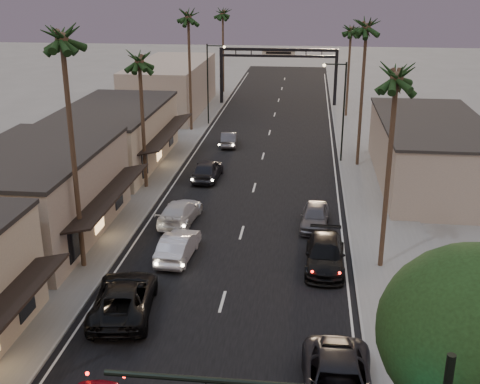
% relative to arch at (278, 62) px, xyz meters
% --- Properties ---
extents(ground, '(200.00, 200.00, 0.00)m').
position_rel_arch_xyz_m(ground, '(0.00, -30.00, -5.53)').
color(ground, slate).
rests_on(ground, ground).
extents(road, '(14.00, 120.00, 0.02)m').
position_rel_arch_xyz_m(road, '(0.00, -25.00, -5.53)').
color(road, black).
rests_on(road, ground).
extents(sidewalk_left, '(5.00, 92.00, 0.12)m').
position_rel_arch_xyz_m(sidewalk_left, '(-9.50, -18.00, -5.47)').
color(sidewalk_left, slate).
rests_on(sidewalk_left, ground).
extents(sidewalk_right, '(5.00, 92.00, 0.12)m').
position_rel_arch_xyz_m(sidewalk_right, '(9.50, -18.00, -5.47)').
color(sidewalk_right, slate).
rests_on(sidewalk_right, ground).
extents(storefront_mid, '(8.00, 14.00, 5.50)m').
position_rel_arch_xyz_m(storefront_mid, '(-13.00, -44.00, -2.78)').
color(storefront_mid, gray).
rests_on(storefront_mid, ground).
extents(storefront_far, '(8.00, 16.00, 5.00)m').
position_rel_arch_xyz_m(storefront_far, '(-13.00, -28.00, -3.03)').
color(storefront_far, tan).
rests_on(storefront_far, ground).
extents(storefront_dist, '(8.00, 20.00, 6.00)m').
position_rel_arch_xyz_m(storefront_dist, '(-13.00, -5.00, -2.53)').
color(storefront_dist, gray).
rests_on(storefront_dist, ground).
extents(building_right, '(8.00, 18.00, 5.00)m').
position_rel_arch_xyz_m(building_right, '(14.00, -30.00, -3.03)').
color(building_right, gray).
rests_on(building_right, ground).
extents(arch, '(15.20, 0.40, 7.27)m').
position_rel_arch_xyz_m(arch, '(0.00, 0.00, 0.00)').
color(arch, black).
rests_on(arch, ground).
extents(streetlight_right, '(2.13, 0.30, 9.00)m').
position_rel_arch_xyz_m(streetlight_right, '(6.92, -25.00, -0.20)').
color(streetlight_right, black).
rests_on(streetlight_right, ground).
extents(streetlight_left, '(2.13, 0.30, 9.00)m').
position_rel_arch_xyz_m(streetlight_left, '(-6.92, -12.00, -0.20)').
color(streetlight_left, black).
rests_on(streetlight_left, ground).
extents(palm_lb, '(3.20, 3.20, 15.20)m').
position_rel_arch_xyz_m(palm_lb, '(-8.60, -48.00, 7.85)').
color(palm_lb, '#38281C').
rests_on(palm_lb, ground).
extents(palm_lc, '(3.20, 3.20, 12.20)m').
position_rel_arch_xyz_m(palm_lc, '(-8.60, -34.00, 4.94)').
color(palm_lc, '#38281C').
rests_on(palm_lc, ground).
extents(palm_ld, '(3.20, 3.20, 14.20)m').
position_rel_arch_xyz_m(palm_ld, '(-8.60, -15.00, 6.88)').
color(palm_ld, '#38281C').
rests_on(palm_ld, ground).
extents(palm_ra, '(3.20, 3.20, 13.20)m').
position_rel_arch_xyz_m(palm_ra, '(8.60, -46.00, 5.91)').
color(palm_ra, '#38281C').
rests_on(palm_ra, ground).
extents(palm_rb, '(3.20, 3.20, 14.20)m').
position_rel_arch_xyz_m(palm_rb, '(8.60, -26.00, 6.88)').
color(palm_rb, '#38281C').
rests_on(palm_rb, ground).
extents(palm_rc, '(3.20, 3.20, 12.20)m').
position_rel_arch_xyz_m(palm_rc, '(8.60, -6.00, 4.94)').
color(palm_rc, '#38281C').
rests_on(palm_rc, ground).
extents(palm_far, '(3.20, 3.20, 13.20)m').
position_rel_arch_xyz_m(palm_far, '(-8.30, 8.00, 5.91)').
color(palm_far, '#38281C').
rests_on(palm_far, ground).
extents(oncoming_pickup, '(3.65, 6.53, 1.73)m').
position_rel_arch_xyz_m(oncoming_pickup, '(-4.75, -52.62, -4.67)').
color(oncoming_pickup, black).
rests_on(oncoming_pickup, ground).
extents(oncoming_silver, '(1.97, 4.89, 1.58)m').
position_rel_arch_xyz_m(oncoming_silver, '(-3.37, -46.15, -4.74)').
color(oncoming_silver, '#ABAAB0').
rests_on(oncoming_silver, ground).
extents(oncoming_white, '(2.64, 5.42, 1.52)m').
position_rel_arch_xyz_m(oncoming_white, '(-4.42, -40.65, -4.77)').
color(oncoming_white, silver).
rests_on(oncoming_white, ground).
extents(oncoming_dgrey, '(2.25, 5.06, 1.69)m').
position_rel_arch_xyz_m(oncoming_dgrey, '(-4.07, -31.29, -4.69)').
color(oncoming_dgrey, black).
rests_on(oncoming_dgrey, ground).
extents(oncoming_grey_far, '(1.87, 4.36, 1.39)m').
position_rel_arch_xyz_m(oncoming_grey_far, '(-3.69, -20.70, -4.84)').
color(oncoming_grey_far, '#414145').
rests_on(oncoming_grey_far, ground).
extents(curbside_black, '(2.38, 5.60, 1.61)m').
position_rel_arch_xyz_m(curbside_black, '(5.36, -46.40, -4.73)').
color(curbside_black, black).
rests_on(curbside_black, ground).
extents(curbside_grey, '(2.14, 4.64, 1.54)m').
position_rel_arch_xyz_m(curbside_grey, '(4.80, -40.47, -4.76)').
color(curbside_grey, '#4B4A4F').
rests_on(curbside_grey, ground).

